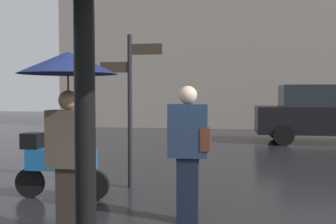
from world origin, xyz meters
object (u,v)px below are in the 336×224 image
object	(u,v)px
pedestrian_with_bag	(189,145)
pedestrian_with_umbrella	(68,88)
parked_car_left	(325,114)
parked_scooter	(58,163)
street_signpost	(130,95)

from	to	relation	value
pedestrian_with_bag	pedestrian_with_umbrella	bearing A→B (deg)	-117.50
pedestrian_with_umbrella	parked_car_left	world-z (taller)	pedestrian_with_umbrella
pedestrian_with_umbrella	parked_scooter	world-z (taller)	pedestrian_with_umbrella
pedestrian_with_bag	parked_scooter	distance (m)	2.28
pedestrian_with_umbrella	street_signpost	world-z (taller)	street_signpost
pedestrian_with_bag	parked_scooter	bearing A→B (deg)	-168.12
parked_scooter	pedestrian_with_bag	bearing A→B (deg)	-39.76
parked_car_left	street_signpost	world-z (taller)	street_signpost
pedestrian_with_bag	parked_car_left	distance (m)	9.25
pedestrian_with_umbrella	street_signpost	size ratio (longest dim) A/B	0.80
pedestrian_with_umbrella	pedestrian_with_bag	bearing A→B (deg)	170.31
pedestrian_with_umbrella	parked_car_left	bearing A→B (deg)	-157.13
street_signpost	pedestrian_with_umbrella	bearing A→B (deg)	-92.16
pedestrian_with_bag	parked_car_left	bearing A→B (deg)	99.95
pedestrian_with_bag	parked_car_left	world-z (taller)	parked_car_left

